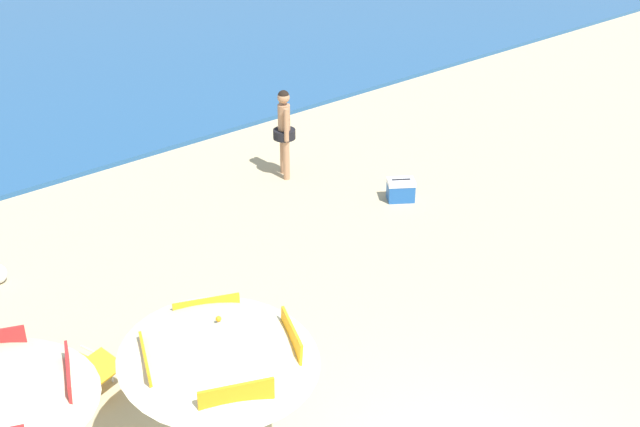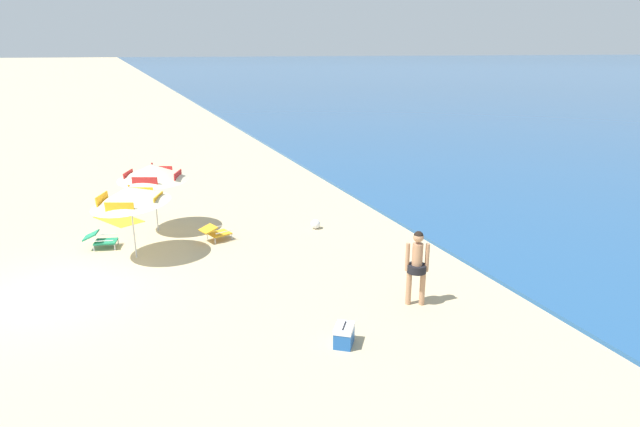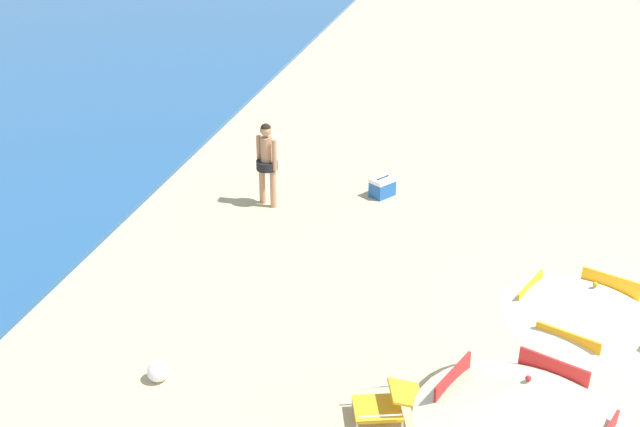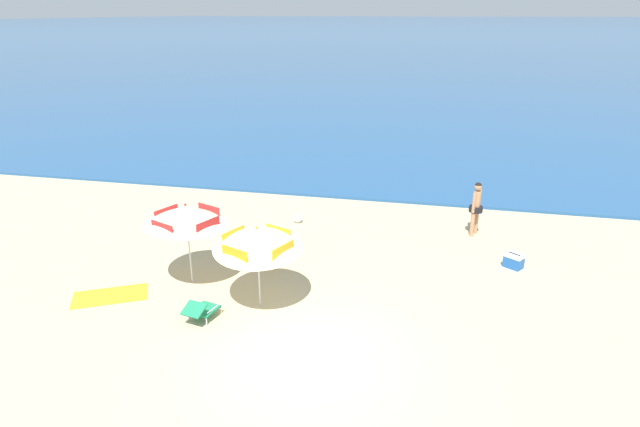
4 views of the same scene
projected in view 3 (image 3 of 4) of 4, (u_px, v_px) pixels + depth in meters
beach_umbrella_striped_main at (525, 401)px, 7.41m from camera, size 2.36×2.34×2.20m
beach_umbrella_striped_second at (592, 304)px, 9.16m from camera, size 2.53×2.55×2.13m
lounge_chair_under_umbrella at (387, 403)px, 9.83m from camera, size 0.77×0.98×0.50m
person_standing_near_shore at (267, 159)px, 15.28m from camera, size 0.43×0.48×1.74m
cooler_box at (382, 187)px, 16.03m from camera, size 0.61×0.57×0.43m
beach_ball at (158, 371)px, 10.61m from camera, size 0.31×0.31×0.31m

